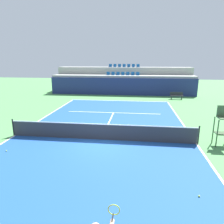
# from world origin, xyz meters

# --- Properties ---
(ground_plane) EXTENTS (80.00, 80.00, 0.00)m
(ground_plane) POSITION_xyz_m (0.00, 0.00, 0.00)
(ground_plane) COLOR #4C8C4C
(court_surface) EXTENTS (11.00, 24.00, 0.01)m
(court_surface) POSITION_xyz_m (0.00, 0.00, 0.01)
(court_surface) COLOR #1E4C99
(court_surface) RESTS_ON ground_plane
(baseline_far) EXTENTS (11.00, 0.10, 0.00)m
(baseline_far) POSITION_xyz_m (0.00, 11.95, 0.01)
(baseline_far) COLOR white
(baseline_far) RESTS_ON court_surface
(sideline_left) EXTENTS (0.10, 24.00, 0.00)m
(sideline_left) POSITION_xyz_m (-5.45, 0.00, 0.01)
(sideline_left) COLOR white
(sideline_left) RESTS_ON court_surface
(sideline_right) EXTENTS (0.10, 24.00, 0.00)m
(sideline_right) POSITION_xyz_m (5.45, 0.00, 0.01)
(sideline_right) COLOR white
(sideline_right) RESTS_ON court_surface
(service_line_far) EXTENTS (8.26, 0.10, 0.00)m
(service_line_far) POSITION_xyz_m (0.00, 6.40, 0.01)
(service_line_far) COLOR white
(service_line_far) RESTS_ON court_surface
(centre_service_line) EXTENTS (0.10, 6.40, 0.00)m
(centre_service_line) POSITION_xyz_m (0.00, 3.20, 0.01)
(centre_service_line) COLOR white
(centre_service_line) RESTS_ON court_surface
(back_wall) EXTENTS (19.28, 0.30, 2.26)m
(back_wall) POSITION_xyz_m (0.00, 15.96, 1.13)
(back_wall) COLOR navy
(back_wall) RESTS_ON ground_plane
(stands_tier_lower) EXTENTS (19.28, 2.40, 2.53)m
(stands_tier_lower) POSITION_xyz_m (0.00, 17.31, 1.27)
(stands_tier_lower) COLOR #9E9E99
(stands_tier_lower) RESTS_ON ground_plane
(stands_tier_upper) EXTENTS (19.28, 2.40, 3.55)m
(stands_tier_upper) POSITION_xyz_m (0.00, 19.71, 1.77)
(stands_tier_upper) COLOR #9E9E99
(stands_tier_upper) RESTS_ON ground_plane
(seating_row_lower) EXTENTS (4.53, 0.44, 0.44)m
(seating_row_lower) POSITION_xyz_m (-0.00, 17.40, 2.66)
(seating_row_lower) COLOR #145193
(seating_row_lower) RESTS_ON stands_tier_lower
(seating_row_upper) EXTENTS (4.53, 0.44, 0.44)m
(seating_row_upper) POSITION_xyz_m (-0.00, 19.80, 3.67)
(seating_row_upper) COLOR #145193
(seating_row_upper) RESTS_ON stands_tier_upper
(tennis_net) EXTENTS (11.08, 0.08, 1.07)m
(tennis_net) POSITION_xyz_m (0.00, 0.00, 0.51)
(tennis_net) COLOR black
(tennis_net) RESTS_ON court_surface
(umpire_chair) EXTENTS (0.76, 0.66, 2.20)m
(umpire_chair) POSITION_xyz_m (6.70, 0.06, 1.19)
(umpire_chair) COLOR #334C2D
(umpire_chair) RESTS_ON ground_plane
(player_bench) EXTENTS (1.50, 0.40, 0.85)m
(player_bench) POSITION_xyz_m (6.71, 13.77, 0.51)
(player_bench) COLOR #232328
(player_bench) RESTS_ON ground_plane
(tennis_ball_0) EXTENTS (0.07, 0.07, 0.07)m
(tennis_ball_0) POSITION_xyz_m (-4.56, -2.21, 0.04)
(tennis_ball_0) COLOR #CCE033
(tennis_ball_0) RESTS_ON court_surface
(tennis_ball_2) EXTENTS (0.07, 0.07, 0.07)m
(tennis_ball_2) POSITION_xyz_m (4.28, -4.77, 0.04)
(tennis_ball_2) COLOR #CCE033
(tennis_ball_2) RESTS_ON court_surface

